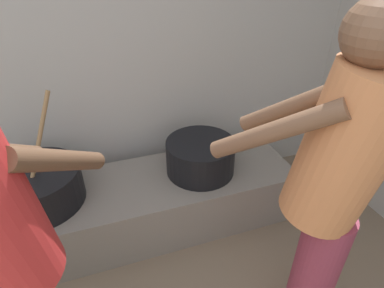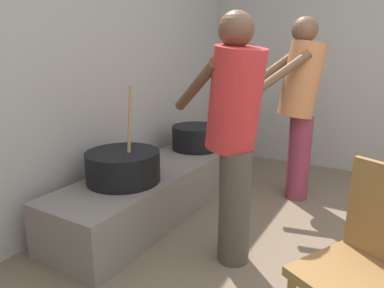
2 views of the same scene
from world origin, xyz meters
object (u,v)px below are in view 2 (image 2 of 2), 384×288
object	(u,v)px
cook_in_orange_shirt	(300,100)
chair_brown_wood	(370,268)
cooking_pot_secondary	(196,137)
cooking_pot_main	(123,166)
cook_in_red_shirt	(234,128)

from	to	relation	value
cook_in_orange_shirt	chair_brown_wood	distance (m)	1.86
cooking_pot_secondary	cooking_pot_main	bearing A→B (deg)	179.03
cooking_pot_main	cook_in_orange_shirt	world-z (taller)	cook_in_orange_shirt
cooking_pot_secondary	cook_in_orange_shirt	size ratio (longest dim) A/B	0.29
cook_in_orange_shirt	chair_brown_wood	xyz separation A→B (m)	(-1.67, -0.70, -0.41)
cooking_pot_main	cooking_pot_secondary	xyz separation A→B (m)	(1.03, -0.02, 0.00)
cooking_pot_secondary	cook_in_orange_shirt	distance (m)	1.03
chair_brown_wood	cook_in_red_shirt	bearing A→B (deg)	58.08
cook_in_orange_shirt	chair_brown_wood	bearing A→B (deg)	-157.24
cook_in_red_shirt	cooking_pot_secondary	bearing A→B (deg)	40.09
cooking_pot_main	cook_in_red_shirt	bearing A→B (deg)	-86.21
cooking_pot_main	cook_in_red_shirt	size ratio (longest dim) A/B	0.44
cook_in_red_shirt	chair_brown_wood	xyz separation A→B (m)	(-0.50, -0.80, -0.37)
cooking_pot_main	cook_in_red_shirt	world-z (taller)	cook_in_red_shirt
cooking_pot_secondary	cook_in_red_shirt	bearing A→B (deg)	-139.91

